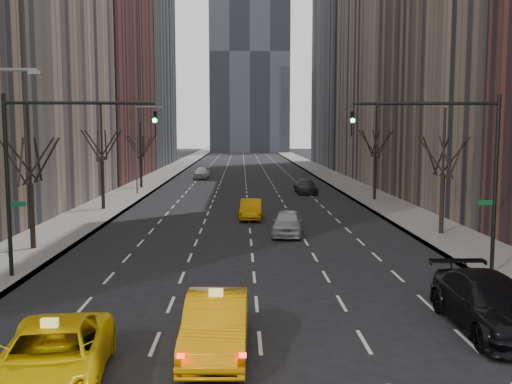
{
  "coord_description": "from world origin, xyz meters",
  "views": [
    {
      "loc": [
        -0.56,
        -13.07,
        6.54
      ],
      "look_at": [
        0.17,
        15.31,
        3.5
      ],
      "focal_mm": 40.0,
      "sensor_mm": 36.0,
      "label": 1
    }
  ],
  "objects": [
    {
      "name": "streetlight_far",
      "position": [
        -10.84,
        45.0,
        5.62
      ],
      "size": [
        2.83,
        0.22,
        9.0
      ],
      "color": "slate",
      "rests_on": "ground"
    },
    {
      "name": "traffic_mast_right",
      "position": [
        9.11,
        12.0,
        5.49
      ],
      "size": [
        6.69,
        0.39,
        8.0
      ],
      "color": "black",
      "rests_on": "ground"
    },
    {
      "name": "far_taxi",
      "position": [
        0.15,
        29.12,
        0.74
      ],
      "size": [
        1.78,
        4.55,
        1.47
      ],
      "primitive_type": "imported",
      "rotation": [
        0.0,
        0.0,
        -0.05
      ],
      "color": "orange",
      "rests_on": "ground"
    },
    {
      "name": "bld_left_far",
      "position": [
        -21.5,
        66.0,
        22.0
      ],
      "size": [
        14.0,
        28.0,
        44.0
      ],
      "primitive_type": "cube",
      "color": "brown",
      "rests_on": "ground"
    },
    {
      "name": "sidewalk_right",
      "position": [
        12.25,
        70.0,
        0.07
      ],
      "size": [
        4.5,
        320.0,
        0.15
      ],
      "primitive_type": "cube",
      "color": "slate",
      "rests_on": "ground"
    },
    {
      "name": "far_car_white",
      "position": [
        -6.03,
        65.72,
        0.81
      ],
      "size": [
        2.21,
        4.89,
        1.63
      ],
      "primitive_type": "imported",
      "rotation": [
        0.0,
        0.0,
        -0.06
      ],
      "color": "silver",
      "rests_on": "ground"
    },
    {
      "name": "tree_lw_c",
      "position": [
        -12.0,
        34.0,
        4.04
      ],
      "size": [
        3.36,
        3.5,
        8.74
      ],
      "color": "black",
      "rests_on": "ground"
    },
    {
      "name": "bld_left_deep",
      "position": [
        -21.5,
        96.0,
        30.0
      ],
      "size": [
        14.0,
        30.0,
        60.0
      ],
      "primitive_type": "cube",
      "color": "slate",
      "rests_on": "ground"
    },
    {
      "name": "taxi_sedan",
      "position": [
        -1.32,
        3.27,
        0.86
      ],
      "size": [
        1.92,
        5.23,
        1.71
      ],
      "primitive_type": "imported",
      "rotation": [
        0.0,
        0.0,
        -0.02
      ],
      "color": "orange",
      "rests_on": "ground"
    },
    {
      "name": "taxi_suv",
      "position": [
        -5.39,
        0.98,
        0.81
      ],
      "size": [
        3.31,
        6.07,
        1.61
      ],
      "primitive_type": "imported",
      "rotation": [
        0.0,
        0.0,
        0.11
      ],
      "color": "yellow",
      "rests_on": "ground"
    },
    {
      "name": "parked_suv_black",
      "position": [
        7.62,
        5.0,
        0.89
      ],
      "size": [
        2.5,
        6.13,
        1.78
      ],
      "primitive_type": "imported",
      "rotation": [
        0.0,
        0.0,
        -0.0
      ],
      "color": "black",
      "rests_on": "ground"
    },
    {
      "name": "bld_right_deep",
      "position": [
        21.5,
        95.0,
        29.0
      ],
      "size": [
        14.0,
        30.0,
        58.0
      ],
      "primitive_type": "cube",
      "color": "slate",
      "rests_on": "ground"
    },
    {
      "name": "tree_lw_d",
      "position": [
        -12.0,
        52.0,
        3.56
      ],
      "size": [
        3.36,
        3.5,
        7.36
      ],
      "color": "black",
      "rests_on": "ground"
    },
    {
      "name": "tree_rw_b",
      "position": [
        12.0,
        22.0,
        3.72
      ],
      "size": [
        3.36,
        3.5,
        7.82
      ],
      "color": "black",
      "rests_on": "ground"
    },
    {
      "name": "sidewalk_left",
      "position": [
        -12.25,
        70.0,
        0.07
      ],
      "size": [
        4.5,
        320.0,
        0.15
      ],
      "primitive_type": "cube",
      "color": "slate",
      "rests_on": "ground"
    },
    {
      "name": "tree_rw_c",
      "position": [
        12.0,
        40.0,
        4.04
      ],
      "size": [
        3.36,
        3.5,
        8.74
      ],
      "color": "black",
      "rests_on": "ground"
    },
    {
      "name": "tree_lw_b",
      "position": [
        -12.0,
        18.0,
        3.72
      ],
      "size": [
        3.36,
        3.5,
        7.82
      ],
      "color": "black",
      "rests_on": "ground"
    },
    {
      "name": "far_suv_grey",
      "position": [
        6.22,
        46.5,
        0.73
      ],
      "size": [
        2.29,
        5.1,
        1.45
      ],
      "primitive_type": "imported",
      "rotation": [
        0.0,
        0.0,
        0.05
      ],
      "color": "#2B2B30",
      "rests_on": "ground"
    },
    {
      "name": "traffic_mast_left",
      "position": [
        -9.11,
        12.0,
        5.49
      ],
      "size": [
        6.69,
        0.39,
        8.0
      ],
      "color": "black",
      "rests_on": "ground"
    },
    {
      "name": "silver_sedan_ahead",
      "position": [
        2.35,
        22.35,
        0.79
      ],
      "size": [
        2.44,
        4.82,
        1.57
      ],
      "primitive_type": "imported",
      "rotation": [
        0.0,
        0.0,
        -0.13
      ],
      "color": "#ACAEB4",
      "rests_on": "ground"
    }
  ]
}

